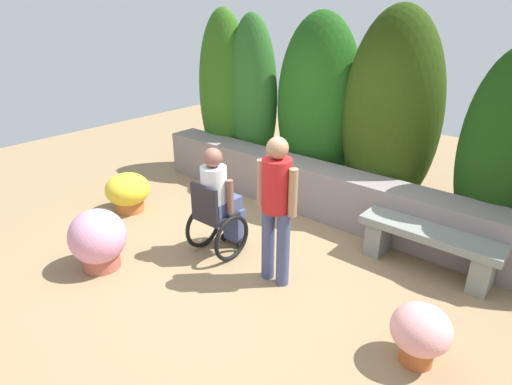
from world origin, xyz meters
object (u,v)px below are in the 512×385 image
Objects in this scene: flower_pot_terracotta_by_wall at (98,240)px; stone_bench at (428,243)px; person_in_wheelchair at (218,205)px; flower_pot_purple_near at (128,192)px; flower_pot_red_accent at (420,333)px; person_standing_companion at (276,203)px.

stone_bench is at bearing 39.57° from flower_pot_terracotta_by_wall.
person_in_wheelchair is at bearing 54.86° from flower_pot_terracotta_by_wall.
flower_pot_purple_near is 4.31m from flower_pot_red_accent.
stone_bench is 2.16× the size of flower_pot_terracotta_by_wall.
person_in_wheelchair is 0.82× the size of person_standing_companion.
person_in_wheelchair is (-2.05, -1.23, 0.29)m from stone_bench.
flower_pot_terracotta_by_wall is at bearing -46.75° from flower_pot_purple_near.
person_in_wheelchair reaches higher than flower_pot_purple_near.
flower_pot_terracotta_by_wall is 1.30× the size of flower_pot_red_accent.
flower_pot_red_accent reaches higher than stone_bench.
stone_bench is 2.41m from person_in_wheelchair.
person_standing_companion is at bearing -10.55° from person_in_wheelchair.
flower_pot_terracotta_by_wall reaches higher than flower_pot_purple_near.
person_standing_companion reaches higher than flower_pot_purple_near.
flower_pot_terracotta_by_wall reaches higher than flower_pot_red_accent.
stone_bench is 2.43× the size of flower_pot_purple_near.
flower_pot_red_accent is (4.31, -0.15, 0.00)m from flower_pot_purple_near.
person_standing_companion reaches higher than flower_pot_red_accent.
flower_pot_purple_near reaches higher than stone_bench.
flower_pot_terracotta_by_wall is at bearing -133.29° from person_in_wheelchair.
person_standing_companion is at bearing -130.02° from stone_bench.
person_in_wheelchair is 2.11× the size of flower_pot_purple_near.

